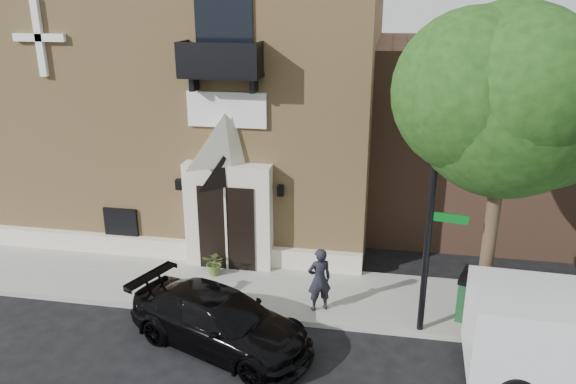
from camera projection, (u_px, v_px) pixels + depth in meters
name	position (u px, v px, depth m)	size (l,w,h in m)	color
ground	(239.00, 320.00, 14.55)	(120.00, 120.00, 0.00)	black
sidewalk	(287.00, 292.00, 15.75)	(42.00, 3.00, 0.15)	gray
church	(213.00, 89.00, 20.88)	(12.20, 11.01, 9.30)	tan
street_tree_left	(510.00, 100.00, 11.89)	(4.97, 4.38, 7.77)	#38281C
black_sedan	(220.00, 320.00, 13.29)	(1.91, 4.69, 1.36)	black
street_sign	(431.00, 218.00, 12.94)	(0.92, 1.01, 5.85)	black
fire_hydrant	(503.00, 312.00, 13.85)	(0.50, 0.40, 0.88)	#A8110F
dumpster	(496.00, 301.00, 14.02)	(2.02, 1.52, 1.17)	#0F3716
planter	(215.00, 263.00, 16.48)	(0.67, 0.58, 0.75)	#576C30
pedestrian_near	(319.00, 279.00, 14.49)	(0.64, 0.42, 1.74)	black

